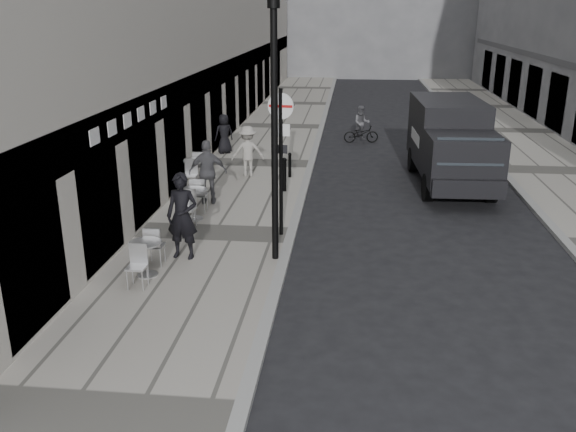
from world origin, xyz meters
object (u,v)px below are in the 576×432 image
object	(u,v)px
sign_post	(281,143)
panel_van	(451,139)
walking_man	(182,216)
cyclist	(361,128)
lamppost	(274,119)

from	to	relation	value
sign_post	panel_van	distance (m)	7.72
walking_man	cyclist	bearing A→B (deg)	79.72
walking_man	panel_van	xyz separation A→B (m)	(7.14, 7.53, 0.41)
sign_post	walking_man	bearing A→B (deg)	-132.71
sign_post	lamppost	xyz separation A→B (m)	(0.05, -1.60, 0.88)
panel_van	lamppost	bearing A→B (deg)	-126.24
panel_van	cyclist	bearing A→B (deg)	111.97
sign_post	panel_van	size ratio (longest dim) A/B	0.63
lamppost	panel_van	world-z (taller)	lamppost
walking_man	panel_van	bearing A→B (deg)	53.25
walking_man	panel_van	size ratio (longest dim) A/B	0.34
walking_man	sign_post	size ratio (longest dim) A/B	0.54
walking_man	lamppost	distance (m)	3.13
cyclist	sign_post	bearing A→B (deg)	-107.99
walking_man	cyclist	size ratio (longest dim) A/B	1.25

